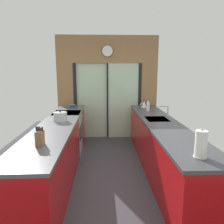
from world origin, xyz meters
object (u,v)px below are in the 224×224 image
soap_bottle (148,106)px  oven_range (68,133)px  mixing_bowl (72,106)px  knife_block (40,138)px  kettle (144,104)px  paper_towel_roll (201,144)px  stock_pot (60,117)px

soap_bottle → oven_range: bearing=-175.7°
mixing_bowl → knife_block: knife_block is taller
kettle → paper_towel_roll: 3.15m
soap_bottle → paper_towel_roll: 2.68m
paper_towel_roll → mixing_bowl: bearing=119.1°
knife_block → stock_pot: knife_block is taller
paper_towel_roll → oven_range: bearing=125.3°
knife_block → paper_towel_roll: paper_towel_roll is taller
oven_range → knife_block: (0.02, -2.10, 0.56)m
oven_range → knife_block: knife_block is taller
stock_pot → soap_bottle: (1.78, 0.94, 0.02)m
knife_block → kettle: 3.24m
oven_range → kettle: kettle is taller
knife_block → kettle: knife_block is taller
stock_pot → soap_bottle: bearing=27.9°
soap_bottle → kettle: bearing=89.8°
kettle → soap_bottle: (-0.00, -0.48, 0.03)m
oven_range → paper_towel_roll: size_ratio=2.87×
mixing_bowl → stock_pot: (0.00, -1.46, 0.05)m
knife_block → soap_bottle: bearing=51.4°
mixing_bowl → knife_block: (-0.00, -2.74, 0.06)m
oven_range → soap_bottle: soap_bottle is taller
knife_block → kettle: (1.78, 2.71, -0.02)m
kettle → soap_bottle: soap_bottle is taller
knife_block → oven_range: bearing=90.5°
oven_range → soap_bottle: bearing=4.3°
mixing_bowl → knife_block: 2.75m
oven_range → kettle: 1.98m
paper_towel_roll → knife_block: bearing=165.9°
oven_range → paper_towel_roll: (1.80, -2.54, 0.61)m
knife_block → stock_pot: 1.29m
knife_block → kettle: size_ratio=1.05×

